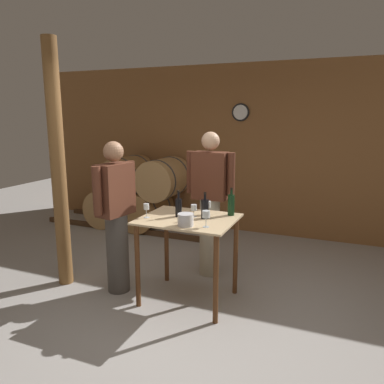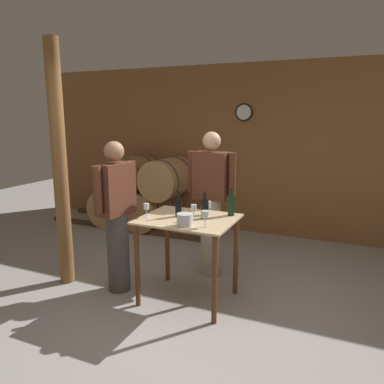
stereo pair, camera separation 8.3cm
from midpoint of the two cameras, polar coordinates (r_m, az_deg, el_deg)
name	(u,v)px [view 1 (the left image)]	position (r m, az deg, el deg)	size (l,w,h in m)	color
ground_plane	(180,322)	(3.71, -2.45, -19.24)	(14.00, 14.00, 0.00)	#9E9993
back_wall	(258,150)	(6.07, 9.59, 6.29)	(8.40, 0.08, 2.70)	brown
barrel_rack	(137,193)	(6.45, -8.75, -0.18)	(2.94, 0.82, 1.23)	#4C331E
tasting_table	(188,235)	(3.83, -1.21, -6.53)	(0.94, 0.77, 0.89)	#D1B284
wooden_post	(58,167)	(4.35, -20.26, 3.60)	(0.16, 0.16, 2.70)	brown
wine_bottle_far_left	(179,207)	(3.82, -2.69, -2.25)	(0.07, 0.07, 0.27)	black
wine_bottle_left	(205,208)	(3.75, 1.34, -2.50)	(0.08, 0.08, 0.27)	black
wine_bottle_center	(231,204)	(3.88, 5.38, -1.88)	(0.07, 0.07, 0.29)	black
wine_glass_near_left	(146,207)	(3.80, -7.60, -2.36)	(0.06, 0.06, 0.14)	silver
wine_glass_near_center	(194,208)	(3.80, -0.36, -2.48)	(0.06, 0.06, 0.13)	silver
wine_glass_near_right	(208,205)	(3.89, 1.79, -1.99)	(0.06, 0.06, 0.14)	silver
wine_glass_far_side	(206,215)	(3.45, 1.47, -3.49)	(0.07, 0.07, 0.16)	silver
ice_bucket	(186,220)	(3.50, -1.67, -4.26)	(0.15, 0.15, 0.12)	silver
person_host	(210,201)	(4.41, 2.21, -1.38)	(0.59, 0.24, 1.72)	#B7AD93
person_visitor_with_scarf	(116,214)	(4.07, -12.08, -3.37)	(0.29, 0.58, 1.64)	#4C4742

